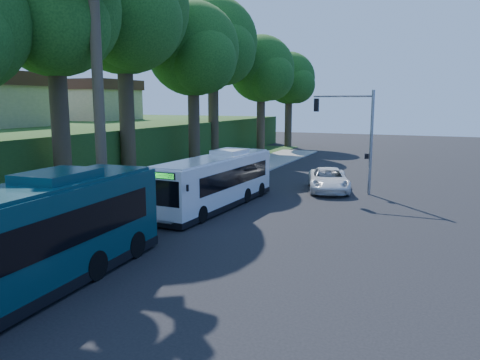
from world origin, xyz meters
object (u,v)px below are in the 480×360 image
at_px(bus_shelter, 100,187).
at_px(pickup, 329,180).
at_px(teal_bus, 16,242).
at_px(white_bus, 217,180).

height_order(bus_shelter, pickup, bus_shelter).
bearing_deg(pickup, teal_bus, -119.28).
bearing_deg(bus_shelter, pickup, 54.60).
bearing_deg(white_bus, teal_bus, -87.26).
xyz_separation_m(white_bus, teal_bus, (0.08, -14.41, 0.28)).
relative_size(bus_shelter, teal_bus, 0.24).
height_order(white_bus, pickup, white_bus).
height_order(bus_shelter, white_bus, white_bus).
distance_m(bus_shelter, teal_bus, 10.08).
distance_m(bus_shelter, pickup, 15.97).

